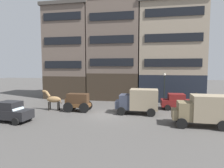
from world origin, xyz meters
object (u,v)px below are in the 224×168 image
Objects in this scene: pedestrian_officer at (196,99)px; streetlamp_curbside at (164,85)px; cargo_wagon at (78,101)px; sedan_light at (177,102)px; fire_hydrant_curbside at (79,100)px; delivery_truck_near at (138,100)px; sedan_dark at (11,112)px; draft_horse at (53,99)px; delivery_truck_far at (202,110)px.

pedestrian_officer is 0.44× the size of streetlamp_curbside.
streetlamp_curbside reaches higher than pedestrian_officer.
cargo_wagon is at bearing -159.83° from pedestrian_officer.
sedan_light is 12.62m from fire_hydrant_curbside.
pedestrian_officer is at bearing 35.77° from delivery_truck_near.
streetlamp_curbside is at bearing 36.21° from sedan_dark.
draft_horse is at bearing 73.71° from sedan_dark.
sedan_dark is at bearing -150.92° from pedestrian_officer.
cargo_wagon is at bearing -71.65° from fire_hydrant_curbside.
sedan_light is 4.53× the size of fire_hydrant_curbside.
delivery_truck_far is at bearing -99.65° from pedestrian_officer.
fire_hydrant_curbside is at bearing -178.40° from pedestrian_officer.
delivery_truck_far is at bearing 5.84° from sedan_dark.
streetlamp_curbside reaches higher than sedan_dark.
draft_horse is at bearing -167.51° from sedan_light.
delivery_truck_near is 1.13× the size of sedan_dark.
delivery_truck_far is at bearing -32.01° from delivery_truck_near.
draft_horse is at bearing -107.72° from fire_hydrant_curbside.
sedan_dark is at bearing -106.29° from draft_horse.
delivery_truck_near is 9.38m from fire_hydrant_curbside.
cargo_wagon reaches higher than sedan_light.
pedestrian_officer is 14.98m from fire_hydrant_curbside.
sedan_light is (11.02, 3.09, -0.23)m from cargo_wagon.
streetlamp_curbside is 11.46m from fire_hydrant_curbside.
delivery_truck_far is 6.51m from sedan_light.
draft_horse is 0.57× the size of streetlamp_curbside.
delivery_truck_far reaches higher than sedan_dark.
fire_hydrant_curbside is (-11.21, -0.81, -2.24)m from streetlamp_curbside.
sedan_light is (-1.04, 6.40, -0.51)m from delivery_truck_far.
delivery_truck_near reaches higher than sedan_light.
delivery_truck_near is 2.43× the size of pedestrian_officer.
streetlamp_curbside is (9.71, 5.34, 1.52)m from cargo_wagon.
cargo_wagon is 1.64× the size of pedestrian_officer.
delivery_truck_far is at bearing -15.34° from cargo_wagon.
sedan_dark and sedan_light have the same top height.
delivery_truck_far is at bearing -30.02° from fire_hydrant_curbside.
delivery_truck_near is 5.25× the size of fire_hydrant_curbside.
pedestrian_officer is 4.14m from streetlamp_curbside.
pedestrian_officer is at bearing -6.00° from streetlamp_curbside.
streetlamp_curbside is (3.03, 5.29, 1.25)m from delivery_truck_near.
fire_hydrant_curbside is (-12.53, 1.44, -0.49)m from sedan_light.
draft_horse is 9.63m from delivery_truck_near.
fire_hydrant_curbside is (-14.97, -0.42, -0.55)m from pedestrian_officer.
sedan_light is at bearing 12.49° from draft_horse.
fire_hydrant_curbside is at bearing 108.35° from cargo_wagon.
pedestrian_officer is at bearing 80.35° from delivery_truck_far.
pedestrian_officer is 2.16× the size of fire_hydrant_curbside.
delivery_truck_far reaches higher than sedan_light.
delivery_truck_far is (5.38, -3.36, 0.00)m from delivery_truck_near.
delivery_truck_near is 8.38m from pedestrian_officer.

